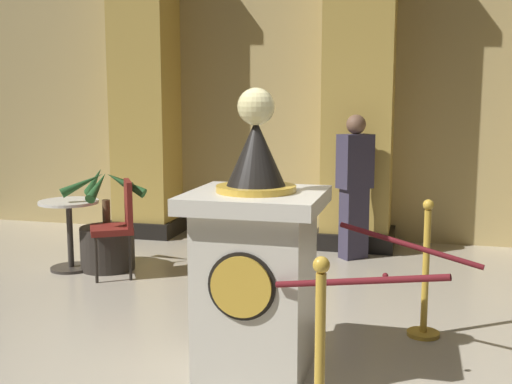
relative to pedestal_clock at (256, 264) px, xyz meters
name	(u,v)px	position (x,y,z in m)	size (l,w,h in m)	color
back_wall	(363,73)	(0.28, 4.16, 1.35)	(10.82, 0.16, 4.13)	tan
pedestal_clock	(256,264)	(0.00, 0.00, 0.00)	(0.83, 0.83, 1.81)	beige
stanchion_far	(425,289)	(1.05, 0.91, -0.35)	(0.24, 0.24, 1.03)	gold
velvet_rope	(386,261)	(0.80, -0.02, 0.08)	(1.19, 1.21, 0.22)	#591419
column_left	(146,82)	(-2.43, 3.78, 1.25)	(0.86, 0.86, 3.96)	black
column_centre_rear	(360,80)	(0.28, 3.78, 1.25)	(0.95, 0.95, 3.96)	black
potted_palm_left	(107,239)	(-2.11, 2.01, -0.39)	(0.85, 0.89, 1.10)	#2D2823
bystander_guest	(355,184)	(0.31, 3.11, 0.12)	(0.41, 0.41, 1.58)	#383347
cafe_table	(70,226)	(-2.47, 1.90, -0.25)	(0.60, 0.60, 0.72)	#332D28
cafe_chair_red	(119,220)	(-1.85, 1.79, -0.14)	(0.55, 0.55, 0.96)	black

